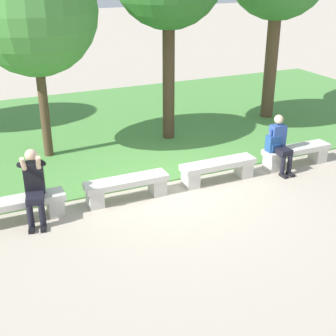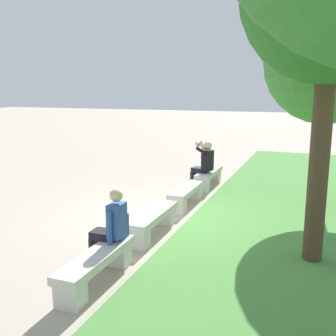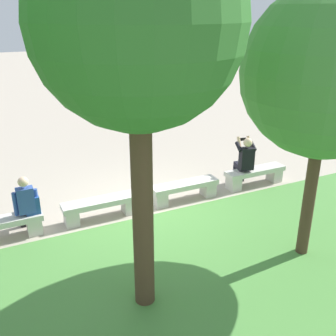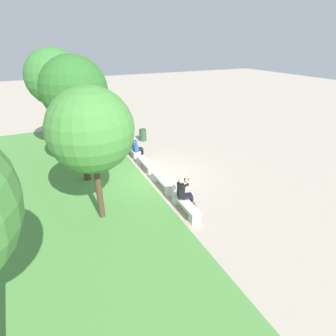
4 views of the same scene
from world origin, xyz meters
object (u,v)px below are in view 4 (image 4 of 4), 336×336
Objects in this scene: bench_mid at (146,164)px; backpack at (136,148)px; trash_bin at (143,135)px; person_photographer at (184,191)px; tree_left_background at (91,130)px; bench_near at (163,182)px; bench_far at (133,150)px; bench_main at (186,206)px; tree_behind_wall at (74,90)px; tree_right_background at (55,79)px; person_distant at (137,147)px.

bench_mid is 3.85× the size of backpack.
trash_bin is (4.00, -1.35, 0.08)m from bench_mid.
person_photographer is 0.28× the size of tree_left_background.
trash_bin reaches higher than bench_near.
bench_far is 2.38m from trash_bin.
person_photographer is (-5.80, -0.08, 0.45)m from bench_far.
person_photographer reaches higher than bench_main.
trash_bin is at bearing -47.43° from tree_behind_wall.
tree_right_background is at bearing 56.11° from backpack.
bench_near is 4.27m from tree_left_background.
bench_far is at bearing -115.11° from tree_right_background.
person_photographer reaches higher than person_distant.
person_photographer is 7.87m from trash_bin.
bench_near is 1.31× the size of person_distant.
tree_right_background reaches higher than trash_bin.
person_distant is (3.52, -0.07, 0.38)m from bench_near.
bench_main is 5.57m from person_distant.
person_distant is at bearing -121.94° from tree_right_background.
person_photographer is 0.24× the size of tree_behind_wall.
person_photographer is 3.08× the size of backpack.
backpack is at bearing -33.38° from tree_left_background.
bench_far is at bearing 0.75° from person_photographer.
bench_far is at bearing -0.93° from backpack.
tree_left_background is (-4.46, 2.94, 2.62)m from person_distant.
backpack is 0.57× the size of trash_bin.
person_photographer is at bearing -143.33° from tree_behind_wall.
bench_far is at bearing 0.00° from bench_mid.
backpack is 4.60m from tree_behind_wall.
person_distant is 2.94× the size of backpack.
tree_right_background is (5.61, 3.28, 3.83)m from bench_near.
trash_bin is at bearing -34.56° from bench_far.
bench_near is 6.18m from trash_bin.
backpack reaches higher than bench_main.
backpack reaches higher than bench_far.
tree_right_background is at bearing 7.38° from tree_behind_wall.
bench_mid is 1.31× the size of person_distant.
tree_right_background is at bearing 24.59° from person_photographer.
tree_right_background reaches higher than bench_mid.
bench_main is 1.31× the size of person_distant.
bench_mid is at bearing -179.56° from backpack.
bench_far is 2.20× the size of trash_bin.
trash_bin is (2.62, -1.36, -0.25)m from backpack.
backpack is at bearing 179.07° from bench_far.
tree_left_background is at bearing 108.10° from bench_near.
tree_behind_wall is (4.22, 2.84, 3.75)m from bench_main.
bench_main is at bearing 180.00° from bench_mid.
bench_mid is at bearing 0.00° from bench_main.
person_distant is (-0.55, -0.07, 0.38)m from bench_far.
bench_far is 5.27m from tree_right_background.
bench_main is 0.35× the size of tree_left_background.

